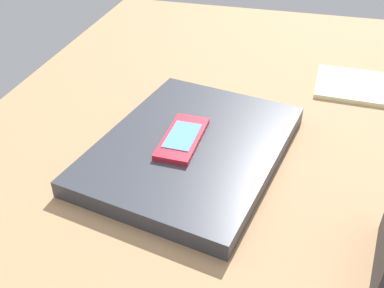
# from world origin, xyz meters

# --- Properties ---
(desk_surface) EXTENTS (1.20, 0.80, 0.03)m
(desk_surface) POSITION_xyz_m (0.00, 0.00, 0.01)
(desk_surface) COLOR #9E7751
(desk_surface) RESTS_ON ground
(laptop_closed) EXTENTS (0.37, 0.31, 0.03)m
(laptop_closed) POSITION_xyz_m (0.09, -0.02, 0.04)
(laptop_closed) COLOR #33353D
(laptop_closed) RESTS_ON desk_surface
(cell_phone_on_laptop) EXTENTS (0.12, 0.06, 0.01)m
(cell_phone_on_laptop) POSITION_xyz_m (0.09, -0.03, 0.06)
(cell_phone_on_laptop) COLOR red
(cell_phone_on_laptop) RESTS_ON laptop_closed
(notepad) EXTENTS (0.14, 0.16, 0.01)m
(notepad) POSITION_xyz_m (-0.20, 0.23, 0.03)
(notepad) COLOR #F2EDB2
(notepad) RESTS_ON desk_surface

